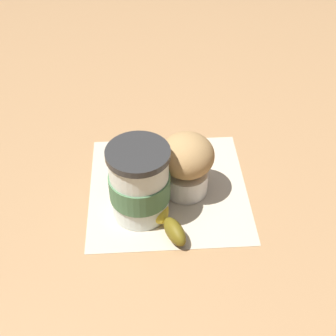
% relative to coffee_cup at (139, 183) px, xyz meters
% --- Properties ---
extents(ground_plane, '(3.00, 3.00, 0.00)m').
position_rel_coffee_cup_xyz_m(ground_plane, '(0.06, -0.03, -0.06)').
color(ground_plane, '#A87C51').
extents(paper_napkin, '(0.30, 0.30, 0.00)m').
position_rel_coffee_cup_xyz_m(paper_napkin, '(0.06, -0.03, -0.06)').
color(paper_napkin, beige).
rests_on(paper_napkin, ground_plane).
extents(coffee_cup, '(0.09, 0.09, 0.12)m').
position_rel_coffee_cup_xyz_m(coffee_cup, '(0.00, 0.00, 0.00)').
color(coffee_cup, silver).
rests_on(coffee_cup, paper_napkin).
extents(muffin, '(0.08, 0.08, 0.11)m').
position_rel_coffee_cup_xyz_m(muffin, '(0.06, -0.06, -0.00)').
color(muffin, white).
rests_on(muffin, paper_napkin).
extents(banana, '(0.21, 0.09, 0.03)m').
position_rel_coffee_cup_xyz_m(banana, '(0.02, -0.03, -0.04)').
color(banana, gold).
rests_on(banana, paper_napkin).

